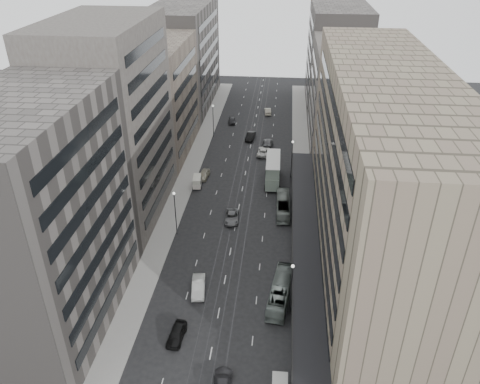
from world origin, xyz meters
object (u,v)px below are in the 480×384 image
at_px(sedan_0, 177,334).
at_px(pedestrian, 298,325).
at_px(sedan_2, 232,217).
at_px(bus_near, 281,291).
at_px(double_decker, 273,170).
at_px(bus_far, 283,205).
at_px(panel_van, 197,181).
at_px(sedan_1, 198,287).

xyz_separation_m(sedan_0, pedestrian, (15.51, 2.73, 0.33)).
bearing_deg(sedan_2, pedestrian, -68.95).
relative_size(bus_near, sedan_0, 2.31).
distance_m(double_decker, pedestrian, 40.95).
distance_m(sedan_2, pedestrian, 27.97).
bearing_deg(sedan_0, sedan_2, 86.85).
bearing_deg(double_decker, sedan_2, -114.76).
bearing_deg(bus_near, sedan_0, 40.88).
bearing_deg(bus_far, sedan_0, 66.24).
relative_size(bus_near, sedan_2, 2.00).
height_order(double_decker, pedestrian, double_decker).
xyz_separation_m(double_decker, sedan_2, (-6.77, -15.18, -2.18)).
xyz_separation_m(bus_near, panel_van, (-17.56, 31.47, -0.26)).
xyz_separation_m(bus_far, pedestrian, (2.50, -29.31, -0.28)).
bearing_deg(bus_near, bus_far, -82.13).
bearing_deg(sedan_1, bus_far, 55.12).
bearing_deg(panel_van, sedan_2, -60.70).
relative_size(bus_far, sedan_1, 1.91).
bearing_deg(double_decker, sedan_0, -104.52).
height_order(bus_near, panel_van, bus_near).
height_order(bus_near, sedan_2, bus_near).
height_order(bus_near, sedan_1, bus_near).
distance_m(bus_far, double_decker, 11.65).
xyz_separation_m(bus_near, pedestrian, (2.43, -5.82, -0.37)).
xyz_separation_m(bus_near, bus_far, (-0.07, 23.49, -0.09)).
relative_size(double_decker, sedan_1, 1.90).
bearing_deg(pedestrian, double_decker, -96.39).
bearing_deg(sedan_1, sedan_0, -105.39).
bearing_deg(pedestrian, bus_near, -80.51).
relative_size(sedan_0, sedan_2, 0.87).
bearing_deg(bus_far, pedestrian, 93.21).
distance_m(panel_van, pedestrian, 42.31).
bearing_deg(bus_far, sedan_1, 61.16).
relative_size(bus_near, double_decker, 1.07).
height_order(sedan_2, pedestrian, pedestrian).
xyz_separation_m(double_decker, pedestrian, (4.86, -40.62, -1.81)).
relative_size(bus_near, panel_van, 2.89).
distance_m(bus_near, sedan_1, 11.88).
distance_m(bus_near, double_decker, 34.91).
height_order(bus_far, panel_van, bus_far).
bearing_deg(bus_far, sedan_2, 21.29).
distance_m(bus_far, sedan_1, 25.80).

